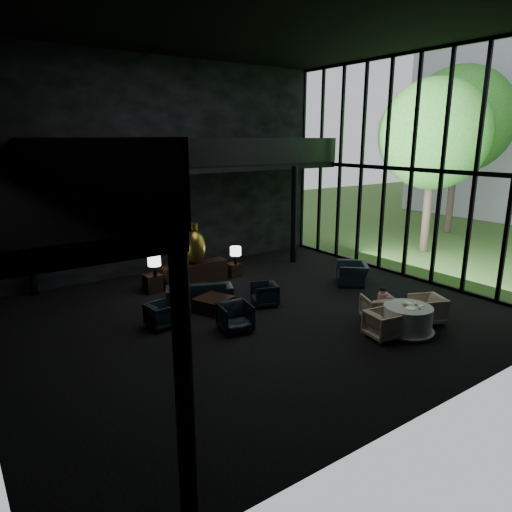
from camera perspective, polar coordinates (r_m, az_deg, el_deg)
floor at (r=13.66m, az=-0.31°, el=-7.35°), size 14.00×12.00×0.02m
ceiling at (r=13.01m, az=-0.37°, el=27.45°), size 14.00×12.00×0.02m
wall_back at (r=17.98m, az=-11.47°, el=10.77°), size 14.00×0.04×8.00m
wall_front at (r=8.53m, az=23.35°, el=6.01°), size 14.00×0.04×8.00m
curtain_wall at (r=17.62m, az=18.92°, el=10.21°), size 0.20×12.00×8.00m
mezzanine_left at (r=10.56m, az=-28.43°, el=6.87°), size 2.00×12.00×0.25m
mezzanine_back at (r=17.51m, az=-7.07°, el=10.85°), size 12.00×2.00×0.25m
railing_left at (r=10.68m, az=-23.44°, el=10.73°), size 0.06×12.00×1.00m
railing_back at (r=16.61m, az=-5.47°, el=12.77°), size 12.00×0.06×1.00m
column_sw at (r=6.07m, az=-8.97°, el=-16.27°), size 0.24×0.24×4.00m
column_nw at (r=16.58m, az=-26.68°, el=2.22°), size 0.24×0.24×4.00m
column_ne at (r=19.03m, az=4.75°, el=5.13°), size 0.24×0.24×4.00m
tree_near at (r=22.04m, az=21.37°, el=13.94°), size 4.80×4.80×7.65m
tree_far at (r=27.34m, az=24.05°, el=15.20°), size 5.60×5.60×8.80m
console at (r=16.52m, az=-7.64°, el=-2.15°), size 2.41×0.55×0.77m
bronze_urn at (r=16.23m, az=-7.69°, el=1.21°), size 0.78×0.78×1.45m
side_table_left at (r=15.95m, az=-12.79°, el=-3.32°), size 0.55×0.55×0.60m
table_lamp_left at (r=15.50m, az=-12.61°, el=-0.69°), size 0.43×0.43×0.71m
side_table_right at (r=17.26m, az=-2.81°, el=-1.76°), size 0.46×0.46×0.51m
table_lamp_right at (r=16.95m, az=-2.57°, el=0.52°), size 0.40×0.40×0.68m
sofa at (r=14.89m, az=-7.10°, el=-3.84°), size 2.26×1.44×0.85m
lounge_armchair_west at (r=12.95m, az=-11.71°, el=-7.13°), size 0.77×0.81×0.75m
lounge_armchair_east at (r=14.29m, az=1.08°, el=-4.66°), size 0.94×0.97×0.79m
lounge_armchair_south at (r=12.42m, az=-2.61°, el=-7.31°), size 1.06×1.01×0.95m
window_armchair at (r=16.64m, az=11.97°, el=-1.57°), size 1.48×1.54×1.14m
coffee_table at (r=13.94m, az=-5.31°, el=-6.02°), size 1.25×1.25×0.42m
dining_table at (r=13.00m, az=18.37°, el=-7.74°), size 1.45×1.45×0.75m
dining_chair_north at (r=13.48m, az=15.06°, el=-6.09°), size 1.16×1.13×0.92m
dining_chair_east at (r=13.85m, az=20.66°, el=-5.92°), size 1.15×1.18×0.95m
dining_chair_west at (r=12.46m, az=15.61°, el=-8.05°), size 0.89×0.94×0.84m
child at (r=13.45m, az=15.51°, el=-4.95°), size 0.26×0.26×0.56m
plate_a at (r=12.70m, az=18.75°, el=-6.22°), size 0.28×0.28×0.02m
plate_b at (r=13.07m, az=18.31°, el=-5.60°), size 0.29×0.29×0.02m
saucer at (r=13.01m, az=19.95°, el=-5.83°), size 0.20×0.20×0.01m
coffee_cup at (r=12.99m, az=19.36°, el=-5.66°), size 0.10×0.10×0.06m
cereal_bowl at (r=12.89m, az=18.10°, el=-5.71°), size 0.16×0.16×0.08m
cream_pot at (r=12.70m, az=19.78°, el=-6.19°), size 0.06×0.06×0.07m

